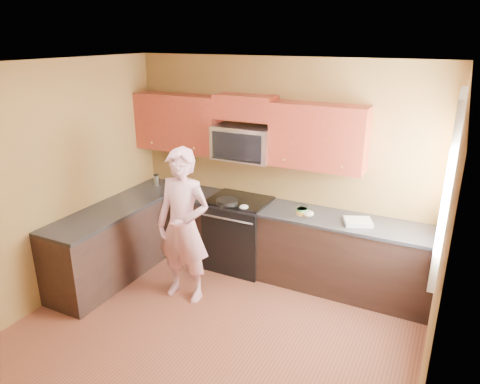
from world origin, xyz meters
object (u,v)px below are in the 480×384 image
Objects in this scene: frying_pan at (227,204)px; butter_tub at (302,214)px; stove at (239,233)px; microwave at (244,159)px; woman at (183,226)px; travel_mug at (157,185)px.

butter_tub is (0.92, 0.16, -0.03)m from frying_pan.
stove is 1.25× the size of microwave.
travel_mug is (-1.10, 0.98, 0.02)m from woman.
microwave reaches higher than frying_pan.
stove is 0.97m from butter_tub.
frying_pan is 0.94m from butter_tub.
stove is 1.05m from woman.
stove is at bearing -90.00° from microwave.
travel_mug is at bearing 178.09° from stove.
microwave is 1.62× the size of frying_pan.
woman is 13.56× the size of butter_tub.
stove is 0.53× the size of woman.
butter_tub is at bearing -3.30° from stove.
travel_mug is at bearing -176.54° from microwave.
stove is 5.88× the size of travel_mug.
microwave is 1.03m from butter_tub.
woman reaches higher than frying_pan.
woman is (-0.24, -0.93, 0.42)m from stove.
butter_tub is at bearing -1.90° from frying_pan.
frying_pan is at bearing -169.90° from butter_tub.
stove is 0.52m from frying_pan.
microwave is 1.44m from travel_mug.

